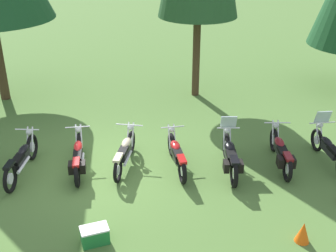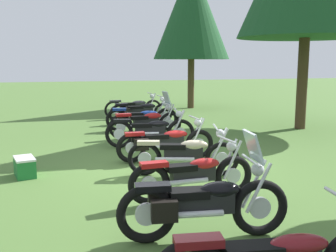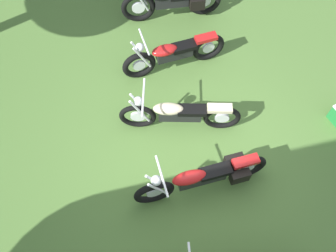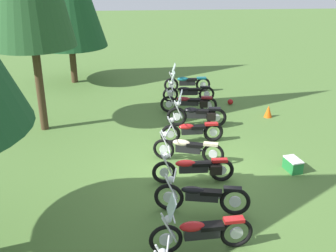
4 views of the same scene
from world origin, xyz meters
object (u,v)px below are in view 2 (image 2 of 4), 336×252
Objects in this scene: motorcycle_2 at (141,117)px; motorcycle_5 at (164,142)px; motorcycle_4 at (151,130)px; picnic_cooler at (25,167)px; motorcycle_1 at (140,111)px; motorcycle_3 at (147,121)px; motorcycle_0 at (134,107)px; pine_tree_0 at (192,11)px; motorcycle_6 at (184,153)px; motorcycle_8 at (203,203)px; motorcycle_7 at (194,175)px.

motorcycle_2 is 4.14m from motorcycle_5.
motorcycle_4 is 3.63m from picnic_cooler.
motorcycle_3 is at bearing -99.06° from motorcycle_1.
motorcycle_0 is 1.00× the size of motorcycle_2.
pine_tree_0 reaches higher than motorcycle_5.
motorcycle_6 is at bearing -84.26° from motorcycle_2.
motorcycle_8 is at bearing -98.70° from motorcycle_5.
motorcycle_1 is 0.35× the size of pine_tree_0.
motorcycle_5 is at bearing 82.32° from motorcycle_7.
motorcycle_0 is at bearing 82.01° from motorcycle_7.
motorcycle_7 reaches higher than motorcycle_6.
motorcycle_1 is 5.63m from motorcycle_5.
motorcycle_4 is at bearing -26.25° from pine_tree_0.
motorcycle_5 is (1.49, -0.06, -0.02)m from motorcycle_4.
motorcycle_7 is (4.16, -0.32, -0.03)m from motorcycle_4.
motorcycle_6 is at bearing -87.15° from motorcycle_5.
picnic_cooler is at bearing -122.20° from motorcycle_1.
motorcycle_2 is 6.82m from motorcycle_7.
motorcycle_8 reaches higher than motorcycle_4.
motorcycle_7 is at bearing -95.18° from motorcycle_5.
motorcycle_8 is 4.34m from picnic_cooler.
motorcycle_8 is at bearing -85.83° from motorcycle_4.
motorcycle_2 is at bearing 143.62° from picnic_cooler.
pine_tree_0 is at bearing 75.20° from motorcycle_4.
motorcycle_1 is 1.02× the size of motorcycle_2.
motorcycle_0 is at bearing 102.39° from motorcycle_6.
motorcycle_0 is 1.06× the size of motorcycle_8.
pine_tree_0 is (-2.80, 3.44, 4.21)m from motorcycle_0.
picnic_cooler is at bearing -136.32° from motorcycle_4.
motorcycle_2 is 8.26m from motorcycle_8.
motorcycle_1 is 4.15m from motorcycle_4.
motorcycle_7 is at bearing -82.92° from motorcycle_4.
motorcycle_1 is at bearing -39.32° from pine_tree_0.
motorcycle_6 is 3.18m from picnic_cooler.
motorcycle_1 is 8.31m from motorcycle_7.
motorcycle_2 reaches higher than motorcycle_1.
motorcycle_4 reaches higher than picnic_cooler.
motorcycle_1 is at bearing 86.54° from motorcycle_2.
motorcycle_7 is 3.34× the size of picnic_cooler.
motorcycle_4 is at bearing 107.11° from motorcycle_6.
motorcycle_4 is at bearing -99.40° from motorcycle_0.
motorcycle_0 is 11.22m from motorcycle_8.
motorcycle_5 is 0.33× the size of pine_tree_0.
motorcycle_5 is 2.68m from motorcycle_7.
pine_tree_0 reaches higher than motorcycle_4.
motorcycle_4 is 1.49m from motorcycle_5.
motorcycle_1 is at bearing 81.39° from motorcycle_7.
motorcycle_5 is 1.07× the size of motorcycle_6.
motorcycle_3 is 4.19m from motorcycle_6.
pine_tree_0 reaches higher than motorcycle_1.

